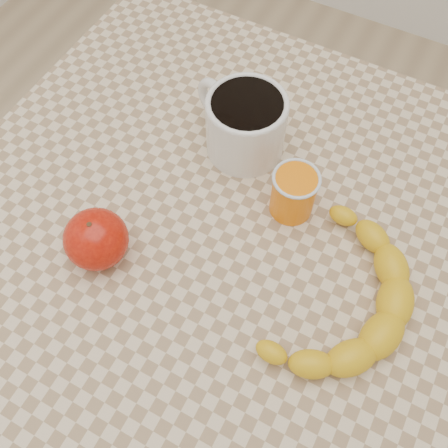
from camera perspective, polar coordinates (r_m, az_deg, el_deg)
The scene contains 6 objects.
ground at distance 1.38m, azimuth 0.00°, elevation -15.90°, with size 3.00×3.00×0.00m, color tan.
table at distance 0.76m, azimuth 0.00°, elevation -3.96°, with size 0.80×0.80×0.75m.
coffee_mug at distance 0.72m, azimuth 2.36°, elevation 11.54°, with size 0.17×0.15×0.10m.
orange_juice_glass at distance 0.67m, azimuth 7.96°, elevation 3.56°, with size 0.06×0.06×0.07m.
apple at distance 0.65m, azimuth -14.40°, elevation -1.68°, with size 0.09×0.09×0.08m.
banana at distance 0.63m, azimuth 13.17°, elevation -8.26°, with size 0.25×0.32×0.05m, color gold, non-canonical shape.
Camera 1 is at (0.15, -0.29, 1.35)m, focal length 40.00 mm.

